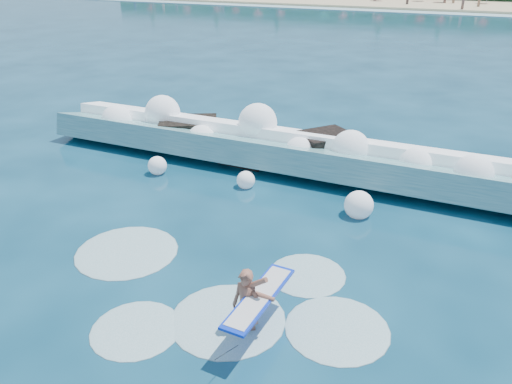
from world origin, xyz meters
TOP-DOWN VIEW (x-y plane):
  - ground at (0.00, 0.00)m, footprint 200.00×200.00m
  - beach at (0.00, 78.00)m, footprint 140.00×20.00m
  - wet_band at (0.00, 67.00)m, footprint 140.00×5.00m
  - breaking_wave at (-0.15, 6.88)m, footprint 18.10×2.82m
  - rock_cluster at (-1.39, 7.39)m, footprint 8.32×3.16m
  - surfer_with_board at (3.11, -1.88)m, footprint 0.94×2.90m
  - wave_spray at (-0.41, 6.82)m, footprint 14.96×4.67m
  - surf_foam at (1.86, -1.18)m, footprint 9.18×5.29m
  - beachgoers at (4.82, 73.74)m, footprint 106.60×12.20m

SIDE VIEW (x-z plane):
  - ground at x=0.00m, z-range 0.00..0.00m
  - surf_foam at x=1.86m, z-range -0.07..0.07m
  - wet_band at x=0.00m, z-range 0.00..0.08m
  - beach at x=0.00m, z-range 0.00..0.40m
  - rock_cluster at x=-1.39m, z-range -0.24..1.10m
  - breaking_wave at x=-0.15m, z-range -0.24..1.33m
  - surfer_with_board at x=3.11m, z-range -0.23..1.50m
  - wave_spray at x=-0.41m, z-range -0.10..2.03m
  - beachgoers at x=4.82m, z-range 0.09..2.03m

